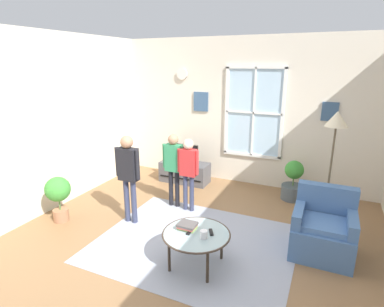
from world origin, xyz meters
TOP-DOWN VIEW (x-y plane):
  - ground_plane at (0.00, 0.00)m, footprint 5.83×6.05m
  - back_wall at (0.01, 2.78)m, footprint 5.23×0.17m
  - side_wall_left at (-2.68, 0.00)m, footprint 0.12×5.45m
  - area_rug at (0.07, 0.16)m, footprint 2.69×2.20m
  - tv_stand at (-1.09, 2.23)m, footprint 1.03×0.46m
  - television at (-1.09, 2.22)m, footprint 0.60×0.08m
  - armchair at (1.69, 0.66)m, footprint 0.76×0.74m
  - coffee_table at (0.27, -0.28)m, footprint 0.85×0.85m
  - book_stack at (0.13, -0.23)m, footprint 0.23×0.19m
  - cup at (0.40, -0.34)m, footprint 0.09×0.09m
  - remote_near_books at (0.44, -0.20)m, footprint 0.10×0.14m
  - remote_near_cup at (0.19, -0.30)m, footprint 0.04×0.14m
  - person_black_shirt at (-1.12, 0.31)m, footprint 0.43×0.19m
  - person_red_shirt at (-0.45, 1.05)m, footprint 0.38×0.17m
  - person_green_shirt at (-0.75, 1.10)m, footprint 0.39×0.18m
  - potted_plant_by_window at (1.12, 2.26)m, footprint 0.41×0.41m
  - potted_plant_corner at (-2.17, -0.13)m, footprint 0.39×0.39m
  - floor_lamp at (1.69, 1.41)m, footprint 0.32×0.32m

SIDE VIEW (x-z plane):
  - ground_plane at x=0.00m, z-range -0.02..0.00m
  - area_rug at x=0.07m, z-range 0.00..0.01m
  - tv_stand at x=-1.09m, z-range 0.00..0.43m
  - armchair at x=1.69m, z-range -0.11..0.76m
  - potted_plant_by_window at x=1.12m, z-range -0.03..0.71m
  - coffee_table at x=0.27m, z-range 0.20..0.65m
  - remote_near_books at x=0.44m, z-range 0.45..0.47m
  - remote_near_cup at x=0.19m, z-range 0.45..0.47m
  - potted_plant_corner at x=-2.17m, z-range 0.11..0.85m
  - book_stack at x=0.13m, z-range 0.45..0.53m
  - cup at x=0.40m, z-range 0.45..0.54m
  - television at x=-1.09m, z-range 0.44..0.84m
  - person_red_shirt at x=-0.45m, z-range 0.16..1.42m
  - person_green_shirt at x=-0.75m, z-range 0.17..1.47m
  - person_black_shirt at x=-1.12m, z-range 0.18..1.59m
  - side_wall_left at x=-2.68m, z-range 0.00..2.95m
  - back_wall at x=0.01m, z-range 0.00..2.96m
  - floor_lamp at x=1.69m, z-range 0.61..2.41m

